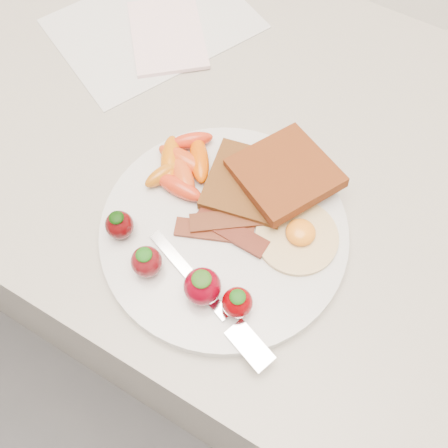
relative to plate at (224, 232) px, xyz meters
The scene contains 11 objects.
counter 0.48m from the plate, 86.91° to the left, with size 2.00×0.60×0.90m, color gray.
plate is the anchor object (origin of this frame).
toast_lower 0.06m from the plate, 92.01° to the left, with size 0.09×0.09×0.01m, color #35170A.
toast_upper 0.09m from the plate, 71.00° to the left, with size 0.10×0.10×0.01m, color #451C0D.
fried_egg 0.08m from the plate, 22.21° to the left, with size 0.11×0.11×0.02m.
bacon_strips 0.01m from the plate, 27.73° to the right, with size 0.10×0.08×0.01m.
baby_carrots 0.09m from the plate, 152.98° to the left, with size 0.08×0.10×0.02m.
strawberries 0.08m from the plate, 97.44° to the right, with size 0.18×0.05×0.05m.
fork 0.09m from the plate, 65.06° to the right, with size 0.18×0.08×0.00m.
paper_sheet 0.34m from the plate, 137.12° to the left, with size 0.20×0.27×0.00m, color silver.
notepad 0.31m from the plate, 134.77° to the left, with size 0.10×0.14×0.01m, color #FFD2DB.
Camera 1 is at (0.11, 1.37, 1.40)m, focal length 40.00 mm.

